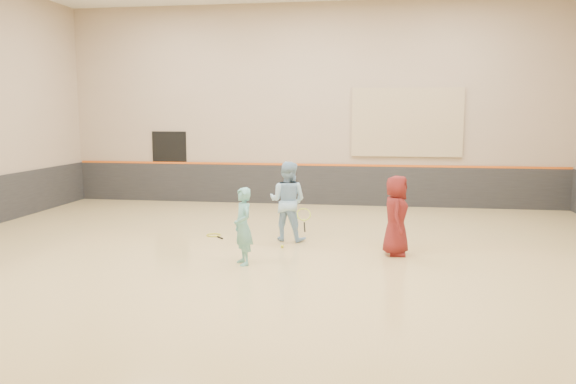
# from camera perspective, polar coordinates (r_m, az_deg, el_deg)

# --- Properties ---
(room) EXTENTS (15.04, 12.04, 6.22)m
(room) POSITION_cam_1_polar(r_m,az_deg,el_deg) (11.21, -0.97, -1.97)
(room) COLOR tan
(room) RESTS_ON ground
(wainscot_back) EXTENTS (14.90, 0.04, 1.20)m
(wainscot_back) POSITION_cam_1_polar(r_m,az_deg,el_deg) (17.10, 2.39, 0.73)
(wainscot_back) COLOR #232326
(wainscot_back) RESTS_ON floor
(accent_stripe) EXTENTS (14.90, 0.03, 0.06)m
(accent_stripe) POSITION_cam_1_polar(r_m,az_deg,el_deg) (17.02, 2.40, 2.79)
(accent_stripe) COLOR #D85914
(accent_stripe) RESTS_ON wall_back
(acoustic_panel) EXTENTS (3.20, 0.08, 2.00)m
(acoustic_panel) POSITION_cam_1_polar(r_m,az_deg,el_deg) (16.87, 11.99, 6.94)
(acoustic_panel) COLOR tan
(acoustic_panel) RESTS_ON wall_back
(doorway) EXTENTS (1.10, 0.05, 2.20)m
(doorway) POSITION_cam_1_polar(r_m,az_deg,el_deg) (18.10, -11.91, 2.56)
(doorway) COLOR black
(doorway) RESTS_ON floor
(girl) EXTENTS (0.56, 0.62, 1.42)m
(girl) POSITION_cam_1_polar(r_m,az_deg,el_deg) (10.27, -4.59, -3.49)
(girl) COLOR #6BB9B7
(girl) RESTS_ON floor
(instructor) EXTENTS (0.96, 0.82, 1.73)m
(instructor) POSITION_cam_1_polar(r_m,az_deg,el_deg) (12.19, -0.05, -0.93)
(instructor) COLOR #9BCAF0
(instructor) RESTS_ON floor
(young_man) EXTENTS (0.51, 0.78, 1.57)m
(young_man) POSITION_cam_1_polar(r_m,az_deg,el_deg) (11.12, 10.93, -2.35)
(young_man) COLOR maroon
(young_man) RESTS_ON floor
(held_racket) EXTENTS (0.45, 0.45, 0.55)m
(held_racket) POSITION_cam_1_polar(r_m,az_deg,el_deg) (11.84, 1.61, -2.29)
(held_racket) COLOR #BBD72F
(held_racket) RESTS_ON instructor
(spare_racket) EXTENTS (0.74, 0.74, 0.03)m
(spare_racket) POSITION_cam_1_polar(r_m,az_deg,el_deg) (12.89, -7.57, -4.34)
(spare_racket) COLOR gold
(spare_racket) RESTS_ON floor
(ball_under_racket) EXTENTS (0.07, 0.07, 0.07)m
(ball_under_racket) POSITION_cam_1_polar(r_m,az_deg,el_deg) (11.62, -0.59, -5.54)
(ball_under_racket) COLOR yellow
(ball_under_racket) RESTS_ON floor
(ball_in_hand) EXTENTS (0.07, 0.07, 0.07)m
(ball_in_hand) POSITION_cam_1_polar(r_m,az_deg,el_deg) (10.96, 11.69, -1.61)
(ball_in_hand) COLOR gold
(ball_in_hand) RESTS_ON young_man
(ball_beside_spare) EXTENTS (0.07, 0.07, 0.07)m
(ball_beside_spare) POSITION_cam_1_polar(r_m,az_deg,el_deg) (14.07, -4.92, -3.19)
(ball_beside_spare) COLOR #C2E234
(ball_beside_spare) RESTS_ON floor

